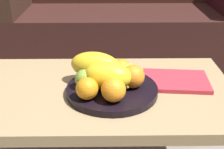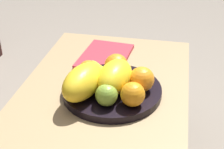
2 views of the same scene
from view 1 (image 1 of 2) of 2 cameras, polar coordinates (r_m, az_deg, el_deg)
The scene contains 12 objects.
coffee_table at distance 1.16m, azimuth -1.97°, elevation -4.76°, with size 1.00×0.57×0.41m.
couch at distance 2.40m, azimuth 1.53°, elevation 10.24°, with size 1.70×0.70×0.90m.
fruit_bowl at distance 1.10m, azimuth 0.00°, elevation -2.93°, with size 0.33×0.33×0.03m, color black.
melon_large_front at distance 1.06m, azimuth -0.79°, elevation -0.27°, with size 0.17×0.10×0.10m, color yellow.
melon_smaller_beside at distance 1.14m, azimuth -3.22°, elevation 1.77°, with size 0.19×0.10×0.10m, color yellow.
orange_front at distance 1.01m, azimuth -4.73°, elevation -2.65°, with size 0.08×0.08×0.08m, color orange.
orange_left at distance 1.16m, azimuth 1.83°, elevation 1.27°, with size 0.07×0.07×0.07m, color orange.
orange_right at distance 0.99m, azimuth 0.29°, elevation -2.91°, with size 0.08×0.08×0.08m, color orange.
orange_back at distance 1.08m, azimuth 3.98°, elevation -0.36°, with size 0.08×0.08×0.08m, color orange.
apple_right at distance 1.08m, azimuth -5.22°, elevation -0.83°, with size 0.07×0.07×0.07m, color #7EA334.
banana_bunch at distance 1.11m, azimuth 1.04°, elevation -0.27°, with size 0.15×0.16×0.06m.
magazine at distance 1.20m, azimuth 11.93°, elevation -1.16°, with size 0.25×0.18×0.02m, color #C0303D.
Camera 1 is at (0.03, -1.00, 0.96)m, focal length 48.48 mm.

